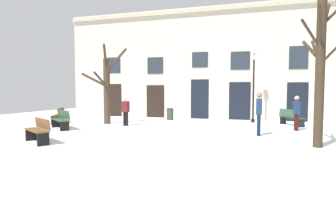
% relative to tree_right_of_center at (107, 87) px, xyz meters
% --- Properties ---
extents(ground_plane, '(30.56, 30.56, 0.00)m').
position_rel_tree_right_of_center_xyz_m(ground_plane, '(4.10, -2.90, -2.10)').
color(ground_plane, white).
extents(building_facade, '(19.10, 0.60, 7.41)m').
position_rel_tree_right_of_center_xyz_m(building_facade, '(4.10, 5.08, 1.63)').
color(building_facade, beige).
rests_on(building_facade, ground).
extents(tree_right_of_center, '(2.46, 1.37, 4.38)m').
position_rel_tree_right_of_center_xyz_m(tree_right_of_center, '(0.00, 0.00, 0.00)').
color(tree_right_of_center, '#423326').
rests_on(tree_right_of_center, ground).
extents(tree_center, '(1.64, 2.44, 4.86)m').
position_rel_tree_right_of_center_xyz_m(tree_center, '(10.34, -4.23, 0.53)').
color(tree_center, '#382B1E').
rests_on(tree_center, ground).
extents(streetlamp, '(0.30, 0.30, 4.12)m').
position_rel_tree_right_of_center_xyz_m(streetlamp, '(7.84, 3.39, 0.40)').
color(streetlamp, black).
rests_on(streetlamp, ground).
extents(litter_bin, '(0.46, 0.46, 0.74)m').
position_rel_tree_right_of_center_xyz_m(litter_bin, '(2.70, 3.30, -1.73)').
color(litter_bin, '#2D3D2D').
rests_on(litter_bin, ground).
extents(bench_near_lamp, '(1.27, 1.73, 0.89)m').
position_rel_tree_right_of_center_xyz_m(bench_near_lamp, '(9.86, 2.28, -1.64)').
color(bench_near_lamp, '#2D4C33').
rests_on(bench_near_lamp, ground).
extents(bench_far_corner, '(1.77, 1.57, 0.93)m').
position_rel_tree_right_of_center_xyz_m(bench_far_corner, '(-0.94, -2.82, -1.62)').
color(bench_far_corner, '#2D4C33').
rests_on(bench_far_corner, ground).
extents(bench_by_litter_bin, '(1.59, 1.27, 0.89)m').
position_rel_tree_right_of_center_xyz_m(bench_by_litter_bin, '(0.88, -6.51, -1.64)').
color(bench_by_litter_bin, brown).
rests_on(bench_by_litter_bin, ground).
extents(bench_back_to_back_left, '(1.21, 1.78, 0.88)m').
position_rel_tree_right_of_center_xyz_m(bench_back_to_back_left, '(-2.82, -0.58, -1.64)').
color(bench_back_to_back_left, '#3D2819').
rests_on(bench_back_to_back_left, ground).
extents(person_by_shop_door, '(0.24, 0.38, 1.83)m').
position_rel_tree_right_of_center_xyz_m(person_by_shop_door, '(8.36, -2.11, -1.07)').
color(person_by_shop_door, black).
rests_on(person_by_shop_door, ground).
extents(person_strolling, '(0.43, 0.32, 1.56)m').
position_rel_tree_right_of_center_xyz_m(person_strolling, '(1.47, -0.60, -1.25)').
color(person_strolling, black).
rests_on(person_strolling, ground).
extents(person_near_bench, '(0.31, 0.42, 1.64)m').
position_rel_tree_right_of_center_xyz_m(person_near_bench, '(9.98, 0.12, -1.20)').
color(person_near_bench, '#350F0F').
rests_on(person_near_bench, ground).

